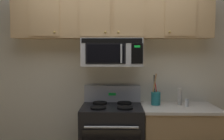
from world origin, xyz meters
The scene contains 7 objects.
back_wall centered at (0.00, 0.79, 1.35)m, with size 5.20×0.10×2.70m, color silver.
stove_range centered at (0.00, 0.42, 0.47)m, with size 0.76×0.69×1.12m.
over_range_microwave centered at (0.00, 0.54, 1.58)m, with size 0.76×0.43×0.35m.
upper_cabinets centered at (0.00, 0.57, 2.02)m, with size 2.50×0.36×0.55m.
utensil_crock_teal centered at (0.56, 0.52, 1.00)m, with size 0.12×0.12×0.41m.
salt_shaker centered at (0.93, 0.41, 0.95)m, with size 0.05×0.05×0.10m.
pepper_mill centered at (0.87, 0.53, 1.01)m, with size 0.06×0.06×0.22m, color #B7B2A8.
Camera 1 is at (0.06, -2.72, 1.59)m, focal length 40.85 mm.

